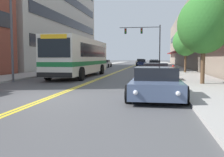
# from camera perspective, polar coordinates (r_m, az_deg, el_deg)

# --- Properties ---
(ground_plane) EXTENTS (240.00, 240.00, 0.00)m
(ground_plane) POSITION_cam_1_polar(r_m,az_deg,el_deg) (46.86, 4.33, 2.72)
(ground_plane) COLOR #4C4C4F
(sidewalk_left) EXTENTS (3.51, 106.00, 0.12)m
(sidewalk_left) POSITION_cam_1_polar(r_m,az_deg,el_deg) (48.07, -4.33, 2.84)
(sidewalk_left) COLOR #9E9B96
(sidewalk_left) RESTS_ON ground_plane
(sidewalk_right) EXTENTS (3.51, 106.00, 0.12)m
(sidewalk_right) POSITION_cam_1_polar(r_m,az_deg,el_deg) (46.76, 13.23, 2.67)
(sidewalk_right) COLOR #9E9B96
(sidewalk_right) RESTS_ON ground_plane
(centre_line) EXTENTS (0.34, 106.00, 0.01)m
(centre_line) POSITION_cam_1_polar(r_m,az_deg,el_deg) (46.86, 4.33, 2.72)
(centre_line) COLOR yellow
(centre_line) RESTS_ON ground_plane
(office_tower_left) EXTENTS (12.08, 31.46, 22.02)m
(office_tower_left) POSITION_cam_1_polar(r_m,az_deg,el_deg) (45.62, -16.71, 16.39)
(office_tower_left) COLOR #BCB7AD
(office_tower_left) RESTS_ON ground_plane
(storefront_row_right) EXTENTS (9.10, 68.00, 10.66)m
(storefront_row_right) POSITION_cam_1_polar(r_m,az_deg,el_deg) (47.64, 20.65, 8.87)
(storefront_row_right) COLOR gray
(storefront_row_right) RESTS_ON ground_plane
(city_bus) EXTENTS (2.83, 11.73, 3.23)m
(city_bus) POSITION_cam_1_polar(r_m,az_deg,el_deg) (22.30, -7.22, 5.16)
(city_bus) COLOR silver
(city_bus) RESTS_ON ground_plane
(car_black_parked_left_near) EXTENTS (1.96, 4.33, 1.18)m
(car_black_parked_left_near) POSITION_cam_1_polar(r_m,az_deg,el_deg) (33.74, -5.17, 2.88)
(car_black_parked_left_near) COLOR black
(car_black_parked_left_near) RESTS_ON ground_plane
(car_white_parked_left_mid) EXTENTS (2.07, 4.20, 1.30)m
(car_white_parked_left_mid) POSITION_cam_1_polar(r_m,az_deg,el_deg) (43.56, -1.73, 3.38)
(car_white_parked_left_mid) COLOR white
(car_white_parked_left_mid) RESTS_ON ground_plane
(car_slate_blue_parked_right_foreground) EXTENTS (2.21, 4.17, 1.27)m
(car_slate_blue_parked_right_foreground) POSITION_cam_1_polar(r_m,az_deg,el_deg) (10.28, 10.04, -1.22)
(car_slate_blue_parked_right_foreground) COLOR #475675
(car_slate_blue_parked_right_foreground) RESTS_ON ground_plane
(car_red_parked_right_mid) EXTENTS (2.12, 4.26, 1.28)m
(car_red_parked_right_mid) POSITION_cam_1_polar(r_m,az_deg,el_deg) (17.74, 9.90, 1.29)
(car_red_parked_right_mid) COLOR maroon
(car_red_parked_right_mid) RESTS_ON ground_plane
(car_champagne_parked_right_far) EXTENTS (2.04, 4.42, 1.32)m
(car_champagne_parked_right_far) POSITION_cam_1_polar(r_m,az_deg,el_deg) (49.04, 9.56, 3.47)
(car_champagne_parked_right_far) COLOR beige
(car_champagne_parked_right_far) RESTS_ON ground_plane
(car_silver_parked_right_end) EXTENTS (1.97, 4.16, 1.31)m
(car_silver_parked_right_end) POSITION_cam_1_polar(r_m,az_deg,el_deg) (35.33, 9.73, 2.99)
(car_silver_parked_right_end) COLOR #B7B7BC
(car_silver_parked_right_end) RESTS_ON ground_plane
(car_navy_moving_lead) EXTENTS (2.08, 4.15, 1.37)m
(car_navy_moving_lead) POSITION_cam_1_polar(r_m,az_deg,el_deg) (52.65, 6.80, 3.60)
(car_navy_moving_lead) COLOR #19234C
(car_navy_moving_lead) RESTS_ON ground_plane
(car_beige_moving_second) EXTENTS (2.15, 4.25, 1.40)m
(car_beige_moving_second) POSITION_cam_1_polar(r_m,az_deg,el_deg) (62.58, 6.53, 3.81)
(car_beige_moving_second) COLOR #BCAD89
(car_beige_moving_second) RESTS_ON ground_plane
(traffic_signal_mast) EXTENTS (6.98, 0.38, 7.19)m
(traffic_signal_mast) POSITION_cam_1_polar(r_m,az_deg,el_deg) (43.46, 7.85, 9.31)
(traffic_signal_mast) COLOR #47474C
(traffic_signal_mast) RESTS_ON ground_plane
(street_lamp_left_near) EXTENTS (2.16, 0.28, 8.92)m
(street_lamp_left_near) POSITION_cam_1_polar(r_m,az_deg,el_deg) (18.62, -21.44, 15.47)
(street_lamp_left_near) COLOR #47474C
(street_lamp_left_near) RESTS_ON ground_plane
(street_tree_right_near) EXTENTS (3.07, 3.07, 5.15)m
(street_tree_right_near) POSITION_cam_1_polar(r_m,az_deg,el_deg) (15.83, 20.28, 11.44)
(street_tree_right_near) COLOR brown
(street_tree_right_near) RESTS_ON sidewalk_right
(street_tree_right_mid) EXTENTS (2.68, 2.68, 4.68)m
(street_tree_right_mid) POSITION_cam_1_polar(r_m,az_deg,el_deg) (27.44, 16.50, 8.04)
(street_tree_right_mid) COLOR brown
(street_tree_right_mid) RESTS_ON sidewalk_right
(fire_hydrant) EXTENTS (0.32, 0.24, 0.88)m
(fire_hydrant) POSITION_cam_1_polar(r_m,az_deg,el_deg) (22.93, 13.77, 1.89)
(fire_hydrant) COLOR red
(fire_hydrant) RESTS_ON sidewalk_right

